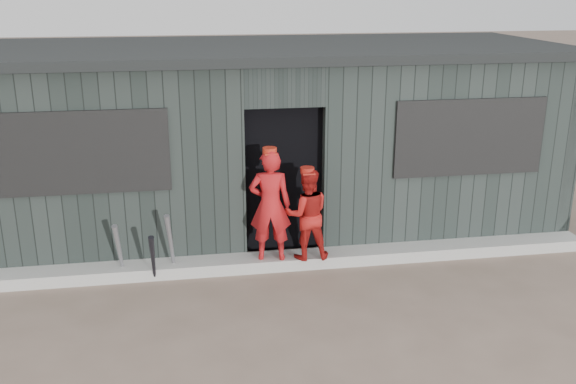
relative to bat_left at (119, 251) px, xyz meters
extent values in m
plane|color=brown|center=(2.06, -1.75, -0.38)|extent=(80.00, 80.00, 0.00)
cube|color=#A0A09B|center=(2.06, 0.07, -0.30)|extent=(8.00, 0.36, 0.15)
cone|color=gray|center=(0.00, 0.00, 0.00)|extent=(0.12, 0.30, 0.76)
cone|color=gray|center=(0.61, 0.00, 0.04)|extent=(0.14, 0.30, 0.85)
cone|color=black|center=(0.40, -0.19, -0.04)|extent=(0.07, 0.30, 0.67)
imported|color=#B01518|center=(1.83, 0.02, 0.47)|extent=(0.56, 0.41, 1.40)
imported|color=#A71714|center=(2.28, -0.03, 0.35)|extent=(0.57, 0.45, 1.15)
imported|color=silver|center=(2.70, 0.62, 0.18)|extent=(0.59, 0.42, 1.11)
cube|color=black|center=(2.06, 1.75, 0.82)|extent=(7.60, 2.70, 2.20)
cube|color=#242B29|center=(-0.19, 0.35, 0.87)|extent=(3.50, 0.20, 2.50)
cube|color=#29312E|center=(4.31, 0.35, 0.87)|extent=(3.50, 0.20, 2.50)
cube|color=#242B29|center=(2.06, 0.35, 1.87)|extent=(1.00, 0.20, 0.50)
cube|color=#262D2A|center=(5.96, 1.75, 0.87)|extent=(0.20, 3.00, 2.50)
cube|color=#252C2A|center=(2.06, 3.15, 0.87)|extent=(8.00, 0.20, 2.50)
cube|color=black|center=(2.06, 1.75, 2.18)|extent=(8.30, 3.30, 0.12)
cube|color=black|center=(-0.34, 0.23, 1.17)|extent=(2.00, 0.04, 1.00)
cube|color=black|center=(4.46, 0.23, 1.17)|extent=(2.00, 0.04, 1.00)
cube|color=black|center=(1.92, 0.86, 0.97)|extent=(0.19, 0.19, 0.86)
cube|color=black|center=(2.02, 0.80, 0.92)|extent=(0.25, 0.23, 0.87)
camera|label=1|loc=(0.84, -7.31, 3.07)|focal=40.00mm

